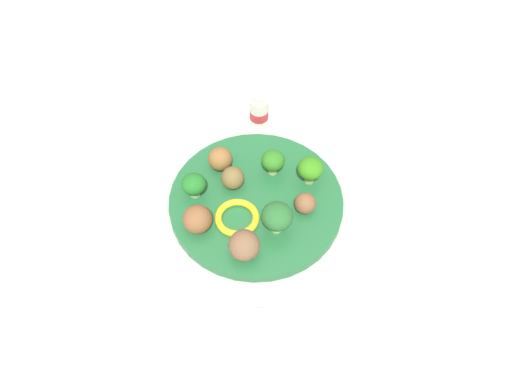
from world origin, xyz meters
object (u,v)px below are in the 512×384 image
at_px(meatball_front_right, 233,178).
at_px(pepper_ring_near_rim, 237,218).
at_px(meatball_back_left, 305,203).
at_px(fork, 260,344).
at_px(broccoli_floret_mid_right, 273,161).
at_px(yogurt_bottle, 261,112).
at_px(broccoli_floret_far_rim, 310,169).
at_px(meatball_center, 197,219).
at_px(broccoli_floret_back_left, 277,217).
at_px(meatball_mid_right, 220,159).
at_px(meatball_near_rim, 244,245).
at_px(broccoli_floret_mid_left, 194,185).
at_px(plate, 256,202).
at_px(napkin, 273,351).
at_px(knife, 286,345).

bearing_deg(meatball_front_right, pepper_ring_near_rim, -171.48).
bearing_deg(meatball_back_left, fork, 163.62).
bearing_deg(broccoli_floret_mid_right, yogurt_bottle, 10.49).
relative_size(broccoli_floret_far_rim, pepper_ring_near_rim, 0.70).
height_order(meatball_back_left, meatball_center, meatball_center).
bearing_deg(broccoli_floret_back_left, broccoli_floret_far_rim, -28.85).
distance_m(pepper_ring_near_rim, yogurt_bottle, 0.22).
bearing_deg(broccoli_floret_mid_right, broccoli_floret_far_rim, -104.56).
xyz_separation_m(broccoli_floret_back_left, meatball_mid_right, (0.12, 0.09, -0.01)).
bearing_deg(meatball_front_right, meatball_near_rim, -169.32).
xyz_separation_m(broccoli_floret_far_rim, broccoli_floret_mid_left, (-0.03, 0.18, -0.00)).
bearing_deg(broccoli_floret_mid_right, meatball_back_left, -145.03).
bearing_deg(meatball_mid_right, yogurt_bottle, -29.93).
bearing_deg(broccoli_floret_mid_right, broccoli_floret_back_left, -176.29).
bearing_deg(plate, napkin, -172.74).
distance_m(plate, yogurt_bottle, 0.18).
xyz_separation_m(plate, meatball_front_right, (0.03, 0.04, 0.03)).
height_order(plate, meatball_mid_right, meatball_mid_right).
xyz_separation_m(meatball_back_left, meatball_mid_right, (0.08, 0.14, 0.00)).
bearing_deg(knife, broccoli_floret_mid_left, 31.09).
relative_size(broccoli_floret_mid_right, meatball_center, 1.03).
bearing_deg(napkin, yogurt_bottle, 3.75).
bearing_deg(broccoli_floret_far_rim, meatball_mid_right, 80.28).
bearing_deg(fork, meatball_mid_right, 13.72).
height_order(broccoli_floret_back_left, yogurt_bottle, same).
bearing_deg(plate, meatball_front_right, 54.26).
distance_m(broccoli_floret_mid_left, meatball_back_left, 0.18).
height_order(broccoli_floret_back_left, knife, broccoli_floret_back_left).
bearing_deg(plate, knife, -168.37).
bearing_deg(yogurt_bottle, napkin, -176.25).
height_order(meatball_center, knife, meatball_center).
distance_m(fork, yogurt_bottle, 0.41).
bearing_deg(fork, napkin, -112.79).
bearing_deg(meatball_center, broccoli_floret_mid_right, -45.55).
bearing_deg(pepper_ring_near_rim, meatball_back_left, -78.01).
height_order(broccoli_floret_back_left, meatball_front_right, broccoli_floret_back_left).
xyz_separation_m(plate, knife, (-0.24, -0.05, -0.00)).
bearing_deg(pepper_ring_near_rim, meatball_near_rim, -166.93).
height_order(broccoli_floret_back_left, broccoli_floret_far_rim, broccoli_floret_back_left).
bearing_deg(meatball_mid_right, fork, -166.28).
bearing_deg(broccoli_floret_far_rim, meatball_back_left, 171.27).
distance_m(broccoli_floret_mid_right, meatball_near_rim, 0.16).
relative_size(napkin, yogurt_bottle, 2.39).
distance_m(plate, broccoli_floret_back_left, 0.08).
relative_size(meatball_mid_right, fork, 0.33).
bearing_deg(broccoli_floret_far_rim, broccoli_floret_back_left, 151.15).
relative_size(broccoli_floret_mid_left, meatball_back_left, 1.26).
bearing_deg(meatball_near_rim, broccoli_floret_mid_left, 38.21).
height_order(broccoli_floret_mid_left, yogurt_bottle, yogurt_bottle).
relative_size(broccoli_floret_back_left, yogurt_bottle, 0.78).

